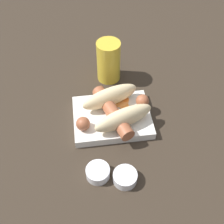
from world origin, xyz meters
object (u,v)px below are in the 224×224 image
object	(u,v)px
sausage	(114,112)
condiment_cup_near	(98,173)
bread_roll	(116,107)
drink_glass	(109,61)
condiment_cup_far	(125,178)
food_tray	(112,117)

from	to	relation	value
sausage	condiment_cup_near	distance (m)	0.16
bread_roll	condiment_cup_near	xyz separation A→B (m)	(0.06, 0.16, -0.04)
sausage	drink_glass	world-z (taller)	drink_glass
condiment_cup_far	condiment_cup_near	bearing A→B (deg)	-18.78
bread_roll	condiment_cup_far	xyz separation A→B (m)	(0.00, 0.18, -0.04)
food_tray	drink_glass	bearing A→B (deg)	-94.24
condiment_cup_near	bread_roll	bearing A→B (deg)	-112.12
food_tray	condiment_cup_far	xyz separation A→B (m)	(-0.01, 0.18, -0.00)
food_tray	sausage	bearing A→B (deg)	119.85
bread_roll	sausage	xyz separation A→B (m)	(0.01, 0.01, -0.01)
condiment_cup_near	condiment_cup_far	bearing A→B (deg)	161.22
bread_roll	condiment_cup_near	bearing A→B (deg)	67.88
sausage	drink_glass	bearing A→B (deg)	-92.88
food_tray	drink_glass	distance (m)	0.18
condiment_cup_far	drink_glass	size ratio (longest dim) A/B	0.44
bread_roll	drink_glass	distance (m)	0.17
food_tray	sausage	world-z (taller)	sausage
bread_roll	condiment_cup_far	size ratio (longest dim) A/B	3.41
food_tray	condiment_cup_near	bearing A→B (deg)	71.22
bread_roll	condiment_cup_far	bearing A→B (deg)	88.44
condiment_cup_near	drink_glass	bearing A→B (deg)	-101.45
bread_roll	drink_glass	bearing A→B (deg)	-90.58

